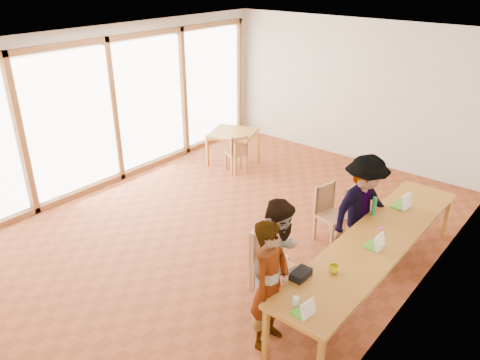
# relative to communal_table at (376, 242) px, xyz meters

# --- Properties ---
(ground) EXTENTS (8.00, 8.00, 0.00)m
(ground) POSITION_rel_communal_table_xyz_m (-2.50, 0.02, -0.70)
(ground) COLOR brown
(ground) RESTS_ON ground
(wall_back) EXTENTS (6.00, 0.10, 3.00)m
(wall_back) POSITION_rel_communal_table_xyz_m (-2.50, 4.02, 0.80)
(wall_back) COLOR beige
(wall_back) RESTS_ON ground
(wall_right) EXTENTS (0.10, 8.00, 3.00)m
(wall_right) POSITION_rel_communal_table_xyz_m (0.50, 0.02, 0.80)
(wall_right) COLOR beige
(wall_right) RESTS_ON ground
(window_wall) EXTENTS (0.10, 8.00, 3.00)m
(window_wall) POSITION_rel_communal_table_xyz_m (-5.46, 0.02, 0.80)
(window_wall) COLOR white
(window_wall) RESTS_ON ground
(ceiling) EXTENTS (6.00, 8.00, 0.04)m
(ceiling) POSITION_rel_communal_table_xyz_m (-2.50, 0.02, 2.32)
(ceiling) COLOR white
(ceiling) RESTS_ON wall_back
(communal_table) EXTENTS (0.80, 4.00, 0.75)m
(communal_table) POSITION_rel_communal_table_xyz_m (0.00, 0.00, 0.00)
(communal_table) COLOR #C17F2B
(communal_table) RESTS_ON ground
(side_table) EXTENTS (0.90, 0.90, 0.75)m
(side_table) POSITION_rel_communal_table_xyz_m (-4.16, 2.00, -0.03)
(side_table) COLOR #C17F2B
(side_table) RESTS_ON ground
(chair_near) EXTENTS (0.48, 0.48, 0.47)m
(chair_near) POSITION_rel_communal_table_xyz_m (-1.16, -0.90, -0.16)
(chair_near) COLOR tan
(chair_near) RESTS_ON ground
(chair_mid) EXTENTS (0.47, 0.47, 0.47)m
(chair_mid) POSITION_rel_communal_table_xyz_m (-1.05, -0.93, -0.16)
(chair_mid) COLOR tan
(chair_mid) RESTS_ON ground
(chair_far) EXTENTS (0.52, 0.52, 0.49)m
(chair_far) POSITION_rel_communal_table_xyz_m (-1.09, 0.69, -0.14)
(chair_far) COLOR tan
(chair_far) RESTS_ON ground
(chair_empty) EXTENTS (0.39, 0.39, 0.43)m
(chair_empty) POSITION_rel_communal_table_xyz_m (-0.85, 1.11, -0.21)
(chair_empty) COLOR tan
(chair_empty) RESTS_ON ground
(chair_spare) EXTENTS (0.51, 0.51, 0.44)m
(chair_spare) POSITION_rel_communal_table_xyz_m (-3.83, 1.77, -0.20)
(chair_spare) COLOR tan
(chair_spare) RESTS_ON ground
(person_near) EXTENTS (0.45, 0.63, 1.59)m
(person_near) POSITION_rel_communal_table_xyz_m (-0.47, -1.70, 0.09)
(person_near) COLOR gray
(person_near) RESTS_ON ground
(person_mid) EXTENTS (0.74, 0.88, 1.63)m
(person_mid) POSITION_rel_communal_table_xyz_m (-0.63, -1.28, 0.11)
(person_mid) COLOR gray
(person_mid) RESTS_ON ground
(person_far) EXTENTS (0.91, 1.20, 1.65)m
(person_far) POSITION_rel_communal_table_xyz_m (-0.44, 0.49, 0.12)
(person_far) COLOR gray
(person_far) RESTS_ON ground
(laptop_near) EXTENTS (0.20, 0.23, 0.18)m
(laptop_near) POSITION_rel_communal_table_xyz_m (0.05, -1.80, 0.10)
(laptop_near) COLOR #4DB924
(laptop_near) RESTS_ON communal_table
(laptop_mid) EXTENTS (0.22, 0.25, 0.20)m
(laptop_mid) POSITION_rel_communal_table_xyz_m (0.07, -0.19, 0.10)
(laptop_mid) COLOR #4DB924
(laptop_mid) RESTS_ON communal_table
(laptop_far) EXTENTS (0.26, 0.29, 0.22)m
(laptop_far) POSITION_rel_communal_table_xyz_m (-0.08, 1.05, 0.11)
(laptop_far) COLOR #4DB924
(laptop_far) RESTS_ON communal_table
(yellow_mug) EXTENTS (0.16, 0.16, 0.10)m
(yellow_mug) POSITION_rel_communal_table_xyz_m (-0.08, -0.99, 0.10)
(yellow_mug) COLOR #CFC10A
(yellow_mug) RESTS_ON communal_table
(green_bottle) EXTENTS (0.07, 0.07, 0.28)m
(green_bottle) POSITION_rel_communal_table_xyz_m (-0.32, 0.57, 0.19)
(green_bottle) COLOR #1A713C
(green_bottle) RESTS_ON communal_table
(clear_glass) EXTENTS (0.07, 0.07, 0.09)m
(clear_glass) POSITION_rel_communal_table_xyz_m (-0.11, -1.74, 0.09)
(clear_glass) COLOR silver
(clear_glass) RESTS_ON communal_table
(condiment_cup) EXTENTS (0.08, 0.08, 0.06)m
(condiment_cup) POSITION_rel_communal_table_xyz_m (0.12, -0.17, 0.08)
(condiment_cup) COLOR white
(condiment_cup) RESTS_ON communal_table
(pink_phone) EXTENTS (0.05, 0.10, 0.01)m
(pink_phone) POSITION_rel_communal_table_xyz_m (-0.06, 0.28, 0.05)
(pink_phone) COLOR #C5448D
(pink_phone) RESTS_ON communal_table
(black_pouch) EXTENTS (0.16, 0.26, 0.09)m
(black_pouch) POSITION_rel_communal_table_xyz_m (-0.32, -1.31, 0.09)
(black_pouch) COLOR black
(black_pouch) RESTS_ON communal_table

